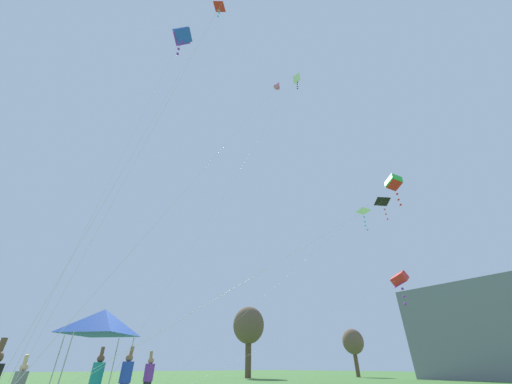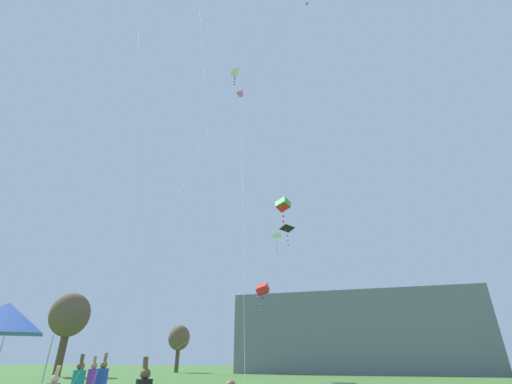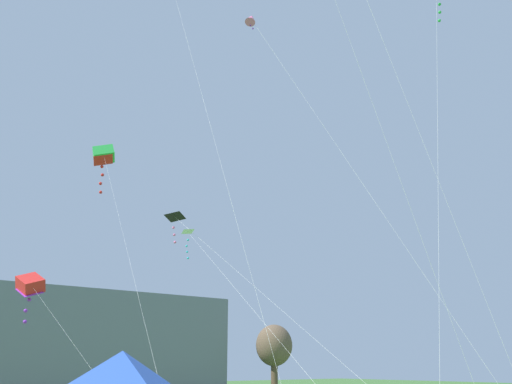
% 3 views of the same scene
% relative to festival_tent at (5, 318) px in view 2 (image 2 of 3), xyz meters
% --- Properties ---
extents(distant_building, '(34.53, 14.33, 10.78)m').
position_rel_festival_tent_xyz_m(distant_building, '(14.15, 46.50, 1.86)').
color(distant_building, slate).
rests_on(distant_building, ground).
extents(tree_near_right, '(3.35, 3.35, 6.75)m').
position_rel_festival_tent_xyz_m(tree_near_right, '(-12.78, 40.64, 1.27)').
color(tree_near_right, brown).
rests_on(tree_near_right, ground).
extents(tree_far_right, '(4.70, 4.70, 9.49)m').
position_rel_festival_tent_xyz_m(tree_far_right, '(-19.76, 24.63, 3.21)').
color(tree_far_right, brown).
rests_on(tree_far_right, ground).
extents(festival_tent, '(3.20, 3.20, 4.18)m').
position_rel_festival_tent_xyz_m(festival_tent, '(0.00, 0.00, 0.00)').
color(festival_tent, '#B7B7BC').
rests_on(festival_tent, ground).
extents(person_purple_shirt, '(0.42, 0.42, 2.04)m').
position_rel_festival_tent_xyz_m(person_purple_shirt, '(3.72, 1.73, -2.54)').
color(person_purple_shirt, '#282833').
rests_on(person_purple_shirt, ground).
extents(kite_red_box_1, '(2.61, 23.05, 9.57)m').
position_rel_festival_tent_xyz_m(kite_red_box_1, '(5.27, 24.38, 5.11)').
color(kite_red_box_1, silver).
rests_on(kite_red_box_1, ground).
extents(kite_white_delta_3, '(3.02, 16.53, 10.81)m').
position_rel_festival_tent_xyz_m(kite_white_delta_3, '(9.49, 12.65, 6.91)').
color(kite_white_delta_3, silver).
rests_on(kite_white_delta_3, ground).
extents(kite_green_box_4, '(6.00, 20.93, 18.05)m').
position_rel_festival_tent_xyz_m(kite_green_box_4, '(8.35, 21.94, 13.76)').
color(kite_green_box_4, silver).
rests_on(kite_green_box_4, ground).
extents(kite_black_delta_5, '(1.07, 19.45, 12.22)m').
position_rel_festival_tent_xyz_m(kite_black_delta_5, '(9.99, 14.93, 8.29)').
color(kite_black_delta_5, silver).
rests_on(kite_black_delta_5, ground).
extents(kite_pink_diamond_6, '(4.26, 10.71, 20.18)m').
position_rel_festival_tent_xyz_m(kite_pink_diamond_6, '(8.62, 6.19, 16.15)').
color(kite_pink_diamond_6, silver).
rests_on(kite_pink_diamond_6, ground).
extents(kite_white_delta_7, '(1.07, 12.90, 28.14)m').
position_rel_festival_tent_xyz_m(kite_white_delta_7, '(5.91, 11.57, 23.88)').
color(kite_white_delta_7, silver).
rests_on(kite_white_delta_7, ground).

